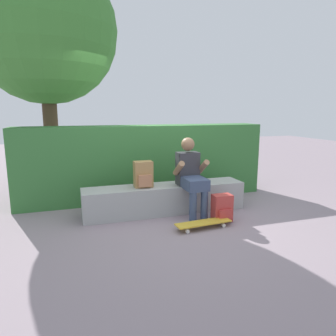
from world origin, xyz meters
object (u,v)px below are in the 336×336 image
Objects in this scene: person_skater at (191,174)px; backpack_on_ground at (222,208)px; skateboard_near_person at (203,223)px; bench_main at (165,199)px; backpack_on_bench at (143,175)px.

backpack_on_ground is at bearing -53.31° from person_skater.
skateboard_near_person is 2.03× the size of backpack_on_ground.
bench_main is 0.54m from backpack_on_bench.
person_skater reaches higher than skateboard_near_person.
backpack_on_ground is at bearing -31.97° from backpack_on_bench.
person_skater is at bearing 126.69° from backpack_on_ground.
person_skater is at bearing 84.94° from skateboard_near_person.
person_skater is 0.71m from backpack_on_ground.
backpack_on_bench is (-0.65, 0.81, 0.56)m from skateboard_near_person.
person_skater is 2.99× the size of backpack_on_ground.
skateboard_near_person is 0.43m from backpack_on_ground.
bench_main reaches higher than backpack_on_ground.
backpack_on_ground reaches higher than skateboard_near_person.
skateboard_near_person is at bearing -70.12° from bench_main.
backpack_on_bench is at bearing -178.47° from bench_main.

